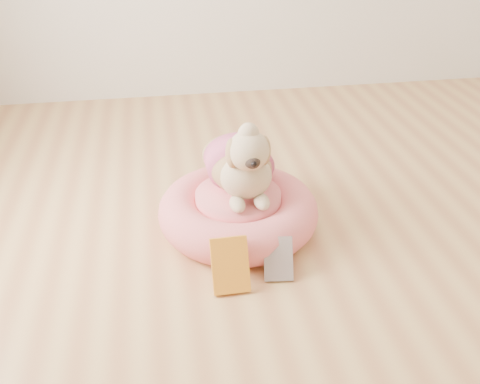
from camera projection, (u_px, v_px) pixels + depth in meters
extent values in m
plane|color=tan|center=(333.00, 282.00, 2.15)|extent=(4.50, 4.50, 0.00)
cylinder|color=#E65A73|center=(238.00, 217.00, 2.45)|extent=(0.53, 0.53, 0.11)
torus|color=#E65A73|center=(238.00, 210.00, 2.43)|extent=(0.73, 0.73, 0.19)
cylinder|color=#E65A73|center=(238.00, 202.00, 2.41)|extent=(0.39, 0.39, 0.10)
cube|color=yellow|center=(230.00, 265.00, 2.07)|extent=(0.15, 0.13, 0.21)
cube|color=white|center=(278.00, 259.00, 2.15)|extent=(0.13, 0.13, 0.16)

